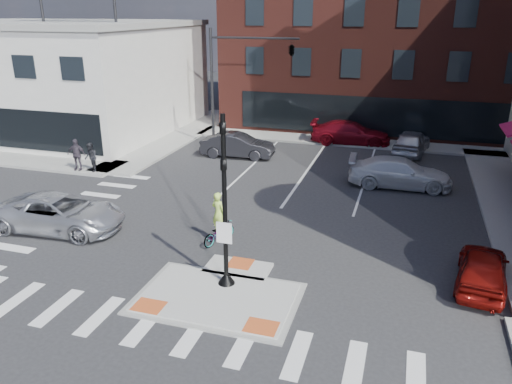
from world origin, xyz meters
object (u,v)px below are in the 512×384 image
(bg_car_red, at_px, (350,133))
(pedestrian_a, at_px, (91,157))
(cyclist, at_px, (219,226))
(silver_suv, at_px, (60,213))
(red_sedan, at_px, (483,269))
(bg_car_silver, at_px, (412,142))
(pedestrian_b, at_px, (76,155))
(bg_car_dark, at_px, (237,145))
(white_pickup, at_px, (400,173))

(bg_car_red, distance_m, pedestrian_a, 17.85)
(cyclist, bearing_deg, silver_suv, 28.73)
(silver_suv, xyz_separation_m, red_sedan, (17.11, 0.29, -0.10))
(silver_suv, distance_m, bg_car_red, 21.39)
(bg_car_silver, distance_m, cyclist, 18.02)
(red_sedan, relative_size, cyclist, 1.81)
(bg_car_red, bearing_deg, silver_suv, 147.58)
(pedestrian_a, bearing_deg, bg_car_red, 82.60)
(pedestrian_a, bearing_deg, cyclist, 10.93)
(cyclist, distance_m, pedestrian_b, 13.16)
(pedestrian_b, bearing_deg, bg_car_silver, 18.36)
(bg_car_silver, bearing_deg, silver_suv, 59.39)
(bg_car_dark, bearing_deg, pedestrian_b, 123.00)
(bg_car_dark, bearing_deg, bg_car_silver, -72.93)
(pedestrian_a, xyz_separation_m, pedestrian_b, (-0.97, 0.00, 0.09))
(red_sedan, xyz_separation_m, bg_car_red, (-6.85, 18.47, 0.13))
(silver_suv, distance_m, red_sedan, 17.11)
(cyclist, relative_size, pedestrian_b, 1.18)
(pedestrian_a, bearing_deg, pedestrian_b, -137.52)
(bg_car_dark, height_order, bg_car_red, bg_car_red)
(bg_car_silver, relative_size, cyclist, 2.15)
(pedestrian_b, bearing_deg, pedestrian_a, -9.60)
(bg_car_dark, bearing_deg, red_sedan, -137.24)
(bg_car_red, bearing_deg, bg_car_silver, -113.32)
(silver_suv, bearing_deg, pedestrian_a, 21.35)
(silver_suv, bearing_deg, bg_car_red, -32.32)
(bg_car_dark, relative_size, pedestrian_b, 2.52)
(red_sedan, xyz_separation_m, pedestrian_a, (-20.50, 6.97, 0.32))
(bg_car_silver, bearing_deg, bg_car_dark, 29.99)
(cyclist, bearing_deg, pedestrian_b, -7.17)
(pedestrian_b, bearing_deg, bg_car_dark, 26.94)
(bg_car_dark, xyz_separation_m, bg_car_red, (6.63, 5.58, 0.03))
(bg_car_silver, bearing_deg, pedestrian_a, 38.61)
(bg_car_red, bearing_deg, pedestrian_b, 124.43)
(silver_suv, xyz_separation_m, white_pickup, (13.97, 10.27, 0.00))
(white_pickup, height_order, pedestrian_a, pedestrian_a)
(cyclist, xyz_separation_m, pedestrian_b, (-11.47, 6.45, 0.34))
(silver_suv, xyz_separation_m, bg_car_silver, (14.48, 17.27, 0.03))
(bg_car_silver, distance_m, pedestrian_a, 20.48)
(bg_car_red, height_order, cyclist, cyclist)
(bg_car_silver, distance_m, pedestrian_b, 21.33)
(cyclist, bearing_deg, bg_car_red, -77.78)
(silver_suv, xyz_separation_m, cyclist, (7.11, 0.82, -0.04))
(pedestrian_b, bearing_deg, cyclist, -38.93)
(white_pickup, distance_m, bg_car_silver, 7.02)
(white_pickup, bearing_deg, bg_car_red, 20.35)
(white_pickup, height_order, cyclist, cyclist)
(silver_suv, relative_size, bg_car_red, 1.01)
(pedestrian_b, bearing_deg, bg_car_red, 28.59)
(silver_suv, height_order, pedestrian_a, pedestrian_a)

